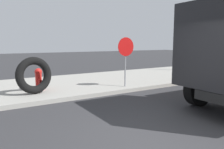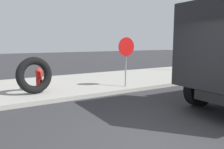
% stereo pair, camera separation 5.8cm
% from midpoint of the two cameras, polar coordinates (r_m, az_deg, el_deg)
% --- Properties ---
extents(ground_plane, '(80.00, 80.00, 0.00)m').
position_cam_midpoint_polar(ground_plane, '(4.80, 12.79, -16.40)').
color(ground_plane, '#2D2D30').
extents(sidewalk_curb, '(36.00, 5.00, 0.15)m').
position_cam_midpoint_polar(sidewalk_curb, '(10.25, -13.42, -2.76)').
color(sidewalk_curb, '#99968E').
rests_on(sidewalk_curb, ground).
extents(fire_hydrant, '(0.27, 0.62, 0.84)m').
position_cam_midpoint_polar(fire_hydrant, '(9.12, -17.69, -0.94)').
color(fire_hydrant, red).
rests_on(fire_hydrant, sidewalk_curb).
extents(loose_tire, '(1.36, 0.63, 1.33)m').
position_cam_midpoint_polar(loose_tire, '(8.48, -18.75, -0.17)').
color(loose_tire, black).
rests_on(loose_tire, sidewalk_curb).
extents(stop_sign, '(0.76, 0.08, 2.02)m').
position_cam_midpoint_polar(stop_sign, '(9.27, 3.76, 5.48)').
color(stop_sign, gray).
rests_on(stop_sign, sidewalk_curb).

